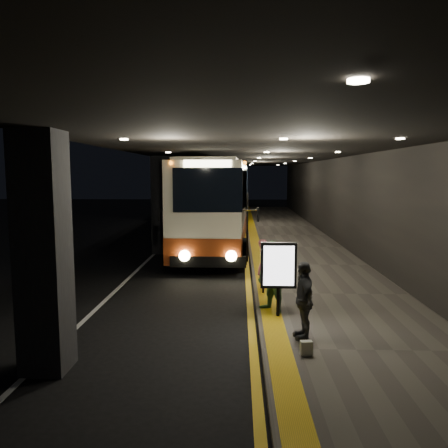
{
  "coord_description": "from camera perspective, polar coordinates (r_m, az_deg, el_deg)",
  "views": [
    {
      "loc": [
        2.05,
        -15.66,
        3.64
      ],
      "look_at": [
        1.46,
        0.95,
        1.7
      ],
      "focal_mm": 35.0,
      "sensor_mm": 36.0,
      "label": 1
    }
  ],
  "objects": [
    {
      "name": "tactile_strip",
      "position": [
        20.96,
        4.21,
        -2.93
      ],
      "size": [
        0.5,
        50.0,
        0.01
      ],
      "primitive_type": "cube",
      "color": "gold",
      "rests_on": "sidewalk"
    },
    {
      "name": "support_columns",
      "position": [
        20.03,
        -8.18,
        2.47
      ],
      "size": [
        0.8,
        24.8,
        4.4
      ],
      "color": "black",
      "rests_on": "ground"
    },
    {
      "name": "sidewalk",
      "position": [
        21.14,
        9.37,
        -3.14
      ],
      "size": [
        4.5,
        50.0,
        0.15
      ],
      "primitive_type": "cube",
      "color": "#514C44",
      "rests_on": "ground"
    },
    {
      "name": "ground",
      "position": [
        16.2,
        -5.31,
        -6.35
      ],
      "size": [
        90.0,
        90.0,
        0.0
      ],
      "primitive_type": "plane",
      "color": "black"
    },
    {
      "name": "kerb_stripe_yellow",
      "position": [
        20.98,
        2.84,
        -3.33
      ],
      "size": [
        0.18,
        50.0,
        0.01
      ],
      "primitive_type": "cube",
      "color": "gold",
      "rests_on": "ground"
    },
    {
      "name": "bag_plain",
      "position": [
        8.87,
        10.69,
        -15.64
      ],
      "size": [
        0.24,
        0.15,
        0.28
      ],
      "primitive_type": "cube",
      "rotation": [
        0.0,
        0.0,
        0.09
      ],
      "color": "beige",
      "rests_on": "sidewalk"
    },
    {
      "name": "coach_second",
      "position": [
        31.08,
        0.2,
        3.09
      ],
      "size": [
        2.58,
        11.36,
        3.56
      ],
      "rotation": [
        0.0,
        0.0,
        0.02
      ],
      "color": "beige",
      "rests_on": "ground"
    },
    {
      "name": "coach_main",
      "position": [
        21.32,
        -0.88,
        2.15
      ],
      "size": [
        3.12,
        13.2,
        4.09
      ],
      "rotation": [
        0.0,
        0.0,
        -0.03
      ],
      "color": "beige",
      "rests_on": "ground"
    },
    {
      "name": "info_sign",
      "position": [
        10.68,
        7.14,
        -5.58
      ],
      "size": [
        0.87,
        0.12,
        1.83
      ],
      "rotation": [
        0.0,
        0.0,
        -0.0
      ],
      "color": "black",
      "rests_on": "sidewalk"
    },
    {
      "name": "stanchion_post",
      "position": [
        12.82,
        5.16,
        -6.4
      ],
      "size": [
        0.05,
        0.05,
        1.2
      ],
      "primitive_type": "cylinder",
      "color": "black",
      "rests_on": "sidewalk"
    },
    {
      "name": "lane_line_white",
      "position": [
        21.32,
        -8.4,
        -3.23
      ],
      "size": [
        0.12,
        50.0,
        0.01
      ],
      "primitive_type": "cube",
      "color": "silver",
      "rests_on": "ground"
    },
    {
      "name": "terminal_wall",
      "position": [
        21.25,
        15.57,
        4.69
      ],
      "size": [
        0.1,
        50.0,
        6.0
      ],
      "primitive_type": "cube",
      "color": "black",
      "rests_on": "ground"
    },
    {
      "name": "passenger_waiting_grey",
      "position": [
        9.49,
        10.35,
        -9.73
      ],
      "size": [
        0.59,
        1.02,
        1.66
      ],
      "primitive_type": "imported",
      "rotation": [
        0.0,
        0.0,
        -1.47
      ],
      "color": "#46474A",
      "rests_on": "sidewalk"
    },
    {
      "name": "passenger_waiting_green",
      "position": [
        11.04,
        6.37,
        -6.93
      ],
      "size": [
        0.98,
        1.02,
        1.81
      ],
      "primitive_type": "imported",
      "rotation": [
        0.0,
        0.0,
        -0.88
      ],
      "color": "#4E8147",
      "rests_on": "sidewalk"
    },
    {
      "name": "bag_polka",
      "position": [
        12.22,
        10.75,
        -9.26
      ],
      "size": [
        0.29,
        0.17,
        0.32
      ],
      "primitive_type": "cube",
      "rotation": [
        0.0,
        0.0,
        0.23
      ],
      "color": "black",
      "rests_on": "sidewalk"
    },
    {
      "name": "canopy",
      "position": [
        20.68,
        3.33,
        9.31
      ],
      "size": [
        9.0,
        50.0,
        0.4
      ],
      "primitive_type": "cube",
      "color": "black",
      "rests_on": "support_columns"
    },
    {
      "name": "passenger_boarding",
      "position": [
        13.42,
        5.23,
        -5.17
      ],
      "size": [
        0.46,
        0.61,
        1.49
      ],
      "primitive_type": "imported",
      "rotation": [
        0.0,
        0.0,
        1.36
      ],
      "color": "#C75C68",
      "rests_on": "sidewalk"
    }
  ]
}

